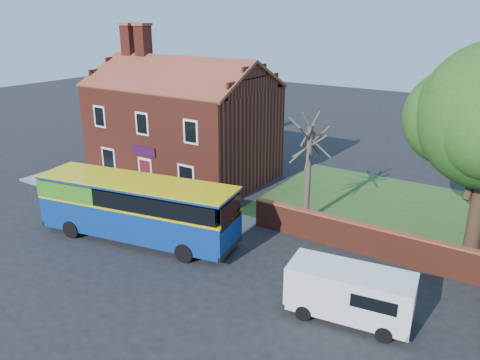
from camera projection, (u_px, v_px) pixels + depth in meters
The scene contains 8 objects.
ground at pixel (143, 267), 21.97m from camera, with size 120.00×120.00×0.00m, color black.
pavement at pixel (128, 198), 30.10m from camera, with size 18.00×3.50×0.12m, color gray.
kerb at pixel (107, 207), 28.72m from camera, with size 18.00×0.15×0.14m, color slate.
shop_building at pixel (183, 130), 33.50m from camera, with size 12.30×8.13×10.50m.
boundary_wall at pixel (472, 266), 20.46m from camera, with size 22.00×0.38×1.60m.
bus at pixel (132, 205), 24.30m from camera, with size 10.98×4.65×3.25m.
van_near at pixel (350, 292), 17.96m from camera, with size 4.96×2.54×2.08m.
bare_tree at pixel (308, 170), 25.89m from camera, with size 2.26×2.69×6.02m.
Camera 1 is at (14.42, -13.63, 11.24)m, focal length 35.00 mm.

